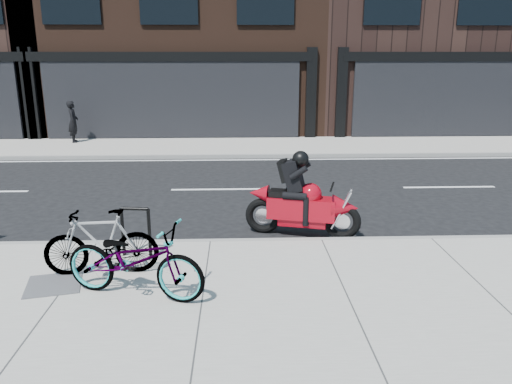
{
  "coord_description": "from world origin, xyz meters",
  "views": [
    {
      "loc": [
        0.5,
        -10.34,
        3.36
      ],
      "look_at": [
        0.83,
        -1.51,
        0.9
      ],
      "focal_mm": 35.0,
      "sensor_mm": 36.0,
      "label": 1
    }
  ],
  "objects_px": {
    "bike_rack": "(136,227)",
    "bicycle_front": "(135,260)",
    "motorcycle": "(307,202)",
    "pedestrian": "(73,122)",
    "utility_grate": "(54,284)",
    "bicycle_rear": "(101,242)"
  },
  "relations": [
    {
      "from": "bike_rack",
      "to": "bicycle_front",
      "type": "height_order",
      "value": "bicycle_front"
    },
    {
      "from": "bicycle_front",
      "to": "motorcycle",
      "type": "relative_size",
      "value": 0.93
    },
    {
      "from": "motorcycle",
      "to": "pedestrian",
      "type": "relative_size",
      "value": 1.41
    },
    {
      "from": "pedestrian",
      "to": "utility_grate",
      "type": "relative_size",
      "value": 2.06
    },
    {
      "from": "bike_rack",
      "to": "pedestrian",
      "type": "bearing_deg",
      "value": 111.81
    },
    {
      "from": "bike_rack",
      "to": "motorcycle",
      "type": "height_order",
      "value": "motorcycle"
    },
    {
      "from": "pedestrian",
      "to": "utility_grate",
      "type": "height_order",
      "value": "pedestrian"
    },
    {
      "from": "bicycle_front",
      "to": "motorcycle",
      "type": "bearing_deg",
      "value": -29.07
    },
    {
      "from": "pedestrian",
      "to": "utility_grate",
      "type": "bearing_deg",
      "value": -175.32
    },
    {
      "from": "bike_rack",
      "to": "bicycle_front",
      "type": "bearing_deg",
      "value": -79.57
    },
    {
      "from": "bicycle_front",
      "to": "utility_grate",
      "type": "distance_m",
      "value": 1.42
    },
    {
      "from": "utility_grate",
      "to": "pedestrian",
      "type": "bearing_deg",
      "value": 105.84
    },
    {
      "from": "motorcycle",
      "to": "utility_grate",
      "type": "relative_size",
      "value": 2.89
    },
    {
      "from": "bicycle_front",
      "to": "pedestrian",
      "type": "bearing_deg",
      "value": 37.83
    },
    {
      "from": "bike_rack",
      "to": "bicycle_rear",
      "type": "relative_size",
      "value": 0.5
    },
    {
      "from": "pedestrian",
      "to": "bicycle_front",
      "type": "bearing_deg",
      "value": -170.56
    },
    {
      "from": "bicycle_rear",
      "to": "utility_grate",
      "type": "bearing_deg",
      "value": -64.92
    },
    {
      "from": "utility_grate",
      "to": "bicycle_rear",
      "type": "bearing_deg",
      "value": 29.58
    },
    {
      "from": "motorcycle",
      "to": "bike_rack",
      "type": "bearing_deg",
      "value": -143.22
    },
    {
      "from": "motorcycle",
      "to": "pedestrian",
      "type": "xyz_separation_m",
      "value": [
        -7.44,
        10.01,
        0.23
      ]
    },
    {
      "from": "bicycle_rear",
      "to": "utility_grate",
      "type": "relative_size",
      "value": 2.26
    },
    {
      "from": "bicycle_front",
      "to": "utility_grate",
      "type": "xyz_separation_m",
      "value": [
        -1.27,
        0.37,
        -0.53
      ]
    }
  ]
}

